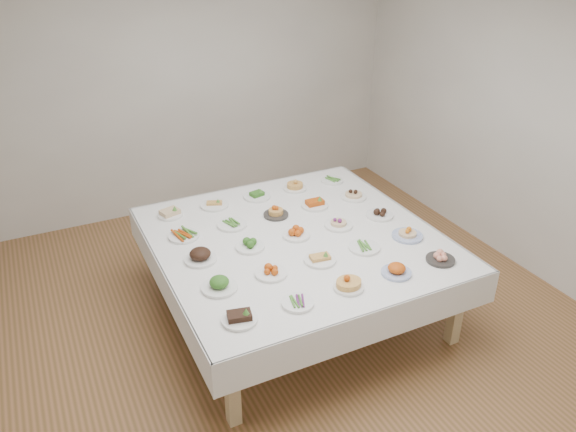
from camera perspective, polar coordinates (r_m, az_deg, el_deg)
name	(u,v)px	position (r m, az deg, el deg)	size (l,w,h in m)	color
room_envelope	(284,116)	(4.27, -0.36, 10.17)	(5.02, 5.02, 2.81)	#93613D
display_table	(296,243)	(4.79, 0.79, -2.80)	(2.33, 2.33, 0.75)	white
dish_0	(239,315)	(3.81, -4.97, -9.99)	(0.24, 0.24, 0.11)	white
dish_1	(298,302)	(3.96, 0.99, -8.76)	(0.23, 0.23, 0.05)	white
dish_2	(349,281)	(4.11, 6.20, -6.56)	(0.22, 0.22, 0.14)	white
dish_3	(397,268)	(4.33, 10.99, -5.22)	(0.23, 0.23, 0.12)	#4C66B2
dish_4	(441,257)	(4.58, 15.26, -4.03)	(0.22, 0.22, 0.09)	#2D2A28
dish_5	(219,282)	(4.12, -7.00, -6.62)	(0.26, 0.26, 0.14)	white
dish_6	(271,270)	(4.25, -1.74, -5.49)	(0.24, 0.24, 0.10)	white
dish_7	(320,256)	(4.41, 3.27, -4.10)	(0.25, 0.25, 0.11)	white
dish_8	(364,246)	(4.62, 7.75, -3.07)	(0.25, 0.25, 0.06)	white
dish_9	(408,230)	(4.83, 12.08, -1.44)	(0.26, 0.26, 0.14)	#4C66B2
dish_10	(200,252)	(4.45, -8.93, -3.67)	(0.26, 0.26, 0.16)	white
dish_11	(250,243)	(4.59, -3.90, -2.73)	(0.24, 0.24, 0.11)	white
dish_12	(296,232)	(4.74, 0.84, -1.61)	(0.23, 0.23, 0.10)	white
dish_13	(339,222)	(4.92, 5.16, -0.56)	(0.25, 0.25, 0.11)	white
dish_14	(380,212)	(5.14, 9.30, 0.37)	(0.24, 0.24, 0.10)	white
dish_15	(184,234)	(4.82, -10.54, -1.81)	(0.29, 0.26, 0.06)	white
dish_16	(232,223)	(4.94, -5.71, -0.74)	(0.26, 0.26, 0.06)	white
dish_17	(276,211)	(5.07, -1.24, 0.49)	(0.22, 0.22, 0.12)	#2D2A28
dish_18	(315,202)	(5.25, 2.74, 1.43)	(0.25, 0.25, 0.11)	white
dish_19	(354,193)	(5.44, 6.69, 2.38)	(0.24, 0.24, 0.12)	white
dish_20	(170,212)	(5.18, -11.91, 0.43)	(0.22, 0.22, 0.11)	white
dish_21	(214,203)	(5.30, -7.50, 1.34)	(0.26, 0.26, 0.10)	white
dish_22	(257,194)	(5.42, -3.18, 2.25)	(0.26, 0.26, 0.10)	white
dish_23	(295,184)	(5.57, 0.71, 3.30)	(0.23, 0.23, 0.13)	white
dish_24	(332,180)	(5.78, 4.50, 3.67)	(0.22, 0.22, 0.05)	white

